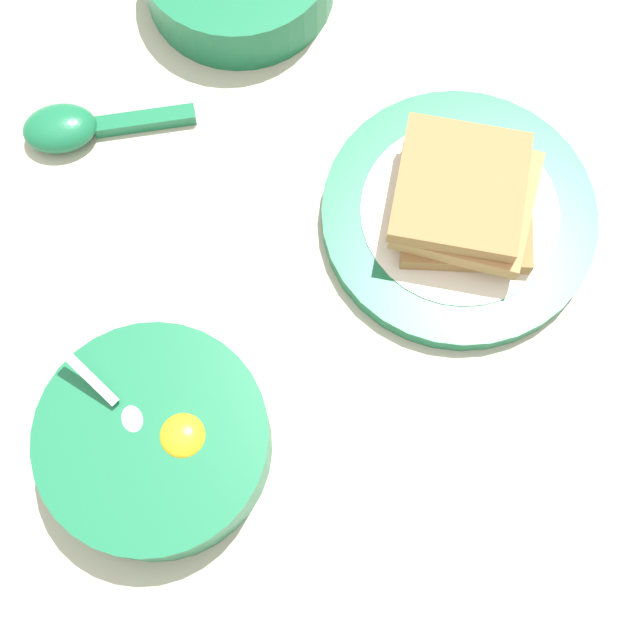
{
  "coord_description": "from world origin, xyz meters",
  "views": [
    {
      "loc": [
        -0.32,
        0.0,
        0.67
      ],
      "look_at": [
        -0.13,
        -0.07,
        0.02
      ],
      "focal_mm": 50.0,
      "sensor_mm": 36.0,
      "label": 1
    }
  ],
  "objects_px": {
    "egg_bowl": "(161,439)",
    "soup_spoon": "(78,126)",
    "toast_sandwich": "(469,197)",
    "toast_plate": "(463,214)"
  },
  "relations": [
    {
      "from": "toast_sandwich",
      "to": "soup_spoon",
      "type": "relative_size",
      "value": 1.03
    },
    {
      "from": "egg_bowl",
      "to": "toast_sandwich",
      "type": "xyz_separation_m",
      "value": [
        0.09,
        -0.28,
        0.01
      ]
    },
    {
      "from": "toast_plate",
      "to": "soup_spoon",
      "type": "xyz_separation_m",
      "value": [
        0.19,
        0.27,
        0.0
      ]
    },
    {
      "from": "toast_sandwich",
      "to": "soup_spoon",
      "type": "height_order",
      "value": "toast_sandwich"
    },
    {
      "from": "toast_plate",
      "to": "toast_sandwich",
      "type": "height_order",
      "value": "toast_sandwich"
    },
    {
      "from": "toast_sandwich",
      "to": "soup_spoon",
      "type": "bearing_deg",
      "value": 55.14
    },
    {
      "from": "toast_plate",
      "to": "soup_spoon",
      "type": "bearing_deg",
      "value": 55.07
    },
    {
      "from": "egg_bowl",
      "to": "soup_spoon",
      "type": "bearing_deg",
      "value": -3.08
    },
    {
      "from": "egg_bowl",
      "to": "toast_sandwich",
      "type": "bearing_deg",
      "value": -72.08
    },
    {
      "from": "egg_bowl",
      "to": "soup_spoon",
      "type": "relative_size",
      "value": 1.18
    }
  ]
}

